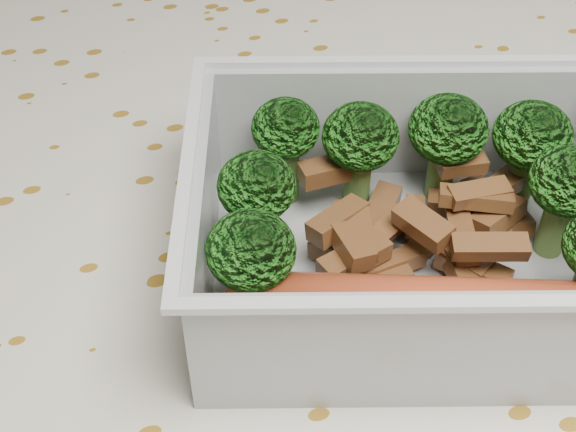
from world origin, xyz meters
name	(u,v)px	position (x,y,z in m)	size (l,w,h in m)	color
dining_table	(273,360)	(0.00, 0.00, 0.67)	(1.40, 0.90, 0.75)	brown
tablecloth	(272,302)	(0.00, 0.00, 0.72)	(1.46, 0.96, 0.19)	silver
lunch_container	(412,238)	(0.06, -0.03, 0.78)	(0.24, 0.21, 0.07)	silver
broccoli_florets	(412,175)	(0.06, -0.01, 0.80)	(0.18, 0.15, 0.06)	#608C3F
meat_pile	(430,225)	(0.07, -0.02, 0.78)	(0.12, 0.09, 0.03)	brown
sausage	(436,310)	(0.05, -0.08, 0.78)	(0.17, 0.08, 0.03)	#AB3F21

